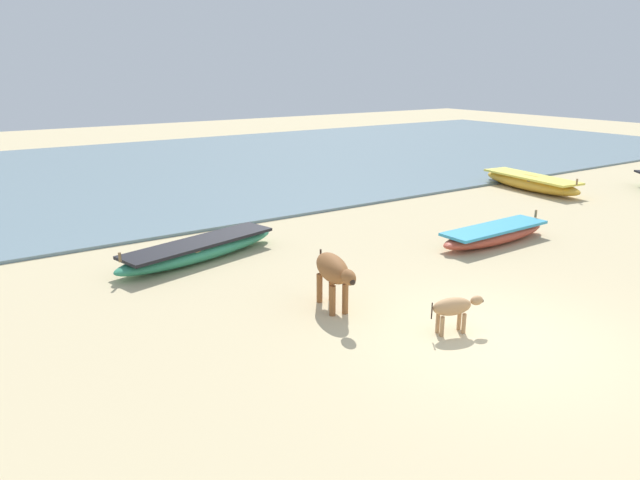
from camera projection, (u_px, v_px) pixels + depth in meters
The scene contains 7 objects.
ground at pixel (494, 338), 9.34m from camera, with size 80.00×80.00×0.00m, color #CCB789.
sea_water at pixel (142, 172), 24.09m from camera, with size 60.00×20.00×0.08m, color slate.
fishing_boat_0 at pixel (531, 182), 20.56m from camera, with size 1.55×4.28×0.73m.
fishing_boat_2 at pixel (200, 249), 13.09m from camera, with size 4.35×1.94×0.64m.
fishing_boat_4 at pixel (495, 234), 14.34m from camera, with size 3.59×0.95×0.62m.
cow_adult_brown at pixel (333, 271), 10.27m from camera, with size 0.69×1.54×1.01m.
calf_near_tan at pixel (454, 308), 9.40m from camera, with size 0.94×0.46×0.62m.
Camera 1 is at (-7.07, -5.48, 4.21)m, focal length 32.25 mm.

